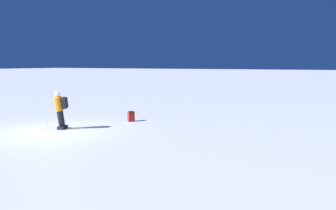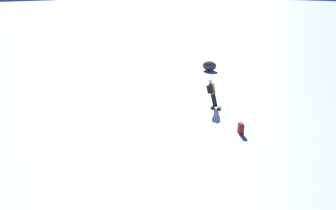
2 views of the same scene
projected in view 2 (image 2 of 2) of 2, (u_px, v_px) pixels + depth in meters
The scene contains 4 objects.
ground_plane at pixel (206, 106), 18.44m from camera, with size 300.00×300.00×0.00m, color white.
skier at pixel (212, 92), 17.70m from camera, with size 1.29×1.64×1.69m.
spare_backpack at pixel (241, 129), 14.84m from camera, with size 0.37×0.35×0.50m.
exposed_boulder_0 at pixel (209, 66), 26.01m from camera, with size 1.18×1.00×0.76m, color #4C4742.
Camera 2 is at (-11.35, 13.27, 6.30)m, focal length 35.00 mm.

